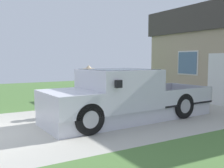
% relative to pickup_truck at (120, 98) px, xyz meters
% --- Properties ---
extents(pickup_truck, '(2.22, 5.61, 1.58)m').
position_rel_pickup_truck_xyz_m(pickup_truck, '(0.00, 0.00, 0.00)').
color(pickup_truck, silver).
rests_on(pickup_truck, ground).
extents(person_with_hat, '(0.51, 0.38, 1.68)m').
position_rel_pickup_truck_xyz_m(person_with_hat, '(-1.36, -0.41, 0.21)').
color(person_with_hat, brown).
rests_on(person_with_hat, ground).
extents(handbag, '(0.33, 0.16, 0.46)m').
position_rel_pickup_truck_xyz_m(handbag, '(-1.56, -0.76, -0.55)').
color(handbag, '#B24C56').
rests_on(handbag, ground).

